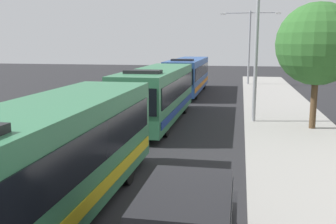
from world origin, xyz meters
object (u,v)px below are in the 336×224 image
at_px(streetlamp_far, 249,39).
at_px(roadside_tree, 318,44).
at_px(streetlamp_mid, 257,27).
at_px(bus_lead, 48,159).
at_px(bus_second_in_line, 158,93).
at_px(bus_middle, 188,74).

xyz_separation_m(streetlamp_far, roadside_tree, (2.92, -21.42, -0.43)).
distance_m(streetlamp_mid, streetlamp_far, 20.11).
height_order(bus_lead, streetlamp_far, streetlamp_far).
bearing_deg(bus_second_in_line, streetlamp_mid, 5.94).
distance_m(bus_middle, streetlamp_mid, 14.10).
xyz_separation_m(bus_middle, roadside_tree, (8.32, -13.82, 2.73)).
bearing_deg(roadside_tree, bus_middle, 121.05).
distance_m(bus_second_in_line, bus_middle, 13.06).
bearing_deg(streetlamp_far, bus_lead, -99.15).
bearing_deg(bus_lead, streetlamp_mid, 68.09).
xyz_separation_m(bus_lead, streetlamp_mid, (5.40, 13.42, 3.64)).
height_order(bus_lead, roadside_tree, roadside_tree).
distance_m(bus_lead, bus_second_in_line, 12.86).
bearing_deg(bus_middle, streetlamp_mid, -66.65).
bearing_deg(streetlamp_far, streetlamp_mid, -90.00).
bearing_deg(bus_middle, streetlamp_far, 54.63).
relative_size(streetlamp_mid, roadside_tree, 1.34).
bearing_deg(streetlamp_mid, bus_second_in_line, -174.06).
height_order(bus_middle, streetlamp_mid, streetlamp_mid).
xyz_separation_m(bus_middle, streetlamp_mid, (5.40, -12.50, 3.64)).
height_order(bus_second_in_line, streetlamp_far, streetlamp_far).
bearing_deg(streetlamp_mid, bus_middle, 113.35).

